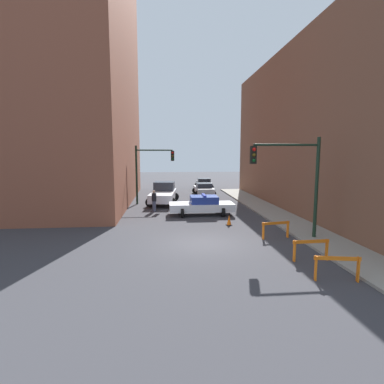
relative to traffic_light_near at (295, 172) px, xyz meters
name	(u,v)px	position (x,y,z in m)	size (l,w,h in m)	color
ground_plane	(204,243)	(-4.73, -0.26, -3.53)	(120.00, 120.00, 0.00)	#38383D
sidewalk_right	(322,239)	(1.47, -0.26, -3.47)	(2.40, 44.00, 0.12)	gray
building_corner_left	(49,75)	(-16.73, 13.74, 7.80)	(14.00, 20.00, 22.66)	brown
building_right	(361,129)	(8.67, 7.74, 2.84)	(12.00, 28.00, 12.75)	brown
traffic_light_near	(295,172)	(0.00, 0.00, 0.00)	(3.64, 0.35, 5.20)	black
traffic_light_far	(149,166)	(-8.03, 12.09, -0.13)	(3.44, 0.35, 5.20)	black
police_car	(202,205)	(-3.94, 6.83, -2.81)	(4.71, 2.38, 1.52)	white
white_truck	(163,193)	(-6.78, 12.31, -2.62)	(3.02, 5.58, 1.90)	silver
parked_car_near	(204,189)	(-2.37, 17.70, -2.86)	(2.31, 4.32, 1.31)	silver
parked_car_mid	(204,183)	(-1.52, 23.99, -2.86)	(2.42, 4.39, 1.31)	black
pedestrian_crossing	(154,201)	(-7.50, 8.44, -2.67)	(0.41, 0.41, 1.66)	#474C66
barrier_front	(337,264)	(-0.67, -5.14, -2.91)	(1.58, 0.43, 0.90)	orange
barrier_mid	(311,246)	(-0.60, -3.10, -2.91)	(1.60, 0.21, 0.90)	orange
barrier_back	(276,227)	(-0.82, 0.29, -2.91)	(1.59, 0.40, 0.90)	orange
traffic_cone	(229,220)	(-2.65, 3.40, -3.21)	(0.36, 0.36, 0.66)	black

